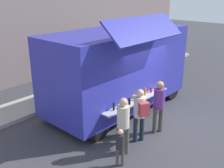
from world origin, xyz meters
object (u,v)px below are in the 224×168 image
at_px(customer_front_ordering, 159,102).
at_px(customer_rear_waiting, 123,121).
at_px(food_truck_main, 118,67).
at_px(customer_mid_with_backpack, 140,111).
at_px(child_near_queue, 120,144).
at_px(trash_bin, 136,63).

relative_size(customer_front_ordering, customer_rear_waiting, 1.03).
bearing_deg(food_truck_main, customer_mid_with_backpack, -124.70).
xyz_separation_m(customer_mid_with_backpack, customer_rear_waiting, (-0.81, -0.01, -0.03)).
xyz_separation_m(customer_front_ordering, child_near_queue, (-2.19, -0.20, -0.41)).
bearing_deg(trash_bin, customer_front_ordering, -137.80).
distance_m(trash_bin, customer_front_ordering, 6.76).
relative_size(food_truck_main, customer_front_ordering, 3.34).
bearing_deg(customer_rear_waiting, customer_front_ordering, -32.66).
bearing_deg(food_truck_main, child_near_queue, -138.47).
xyz_separation_m(food_truck_main, customer_front_ordering, (-0.62, -2.21, -0.61)).
relative_size(customer_front_ordering, customer_mid_with_backpack, 1.03).
xyz_separation_m(food_truck_main, customer_mid_with_backpack, (-1.50, -2.09, -0.62)).
distance_m(trash_bin, customer_rear_waiting, 8.02).
relative_size(food_truck_main, customer_rear_waiting, 3.45).
height_order(customer_mid_with_backpack, child_near_queue, customer_mid_with_backpack).
bearing_deg(customer_mid_with_backpack, customer_rear_waiting, 116.13).
height_order(customer_front_ordering, customer_mid_with_backpack, customer_front_ordering).
distance_m(trash_bin, customer_mid_with_backpack, 7.37).
xyz_separation_m(trash_bin, child_near_queue, (-7.18, -4.73, 0.14)).
relative_size(customer_mid_with_backpack, customer_rear_waiting, 1.00).
bearing_deg(customer_front_ordering, child_near_queue, 119.53).
height_order(customer_rear_waiting, child_near_queue, customer_rear_waiting).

